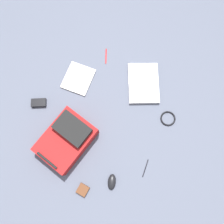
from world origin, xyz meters
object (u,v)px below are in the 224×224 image
Objects in this scene: book_comic at (78,79)px; power_brick at (39,103)px; pen_blue at (106,56)px; cable_coil at (168,119)px; earbud_pouch at (83,190)px; laptop at (144,83)px; computer_mouse at (112,182)px; pen_black at (145,168)px; backpack at (67,139)px.

power_brick reaches higher than book_comic.
power_brick is (0.21, 0.30, 0.01)m from book_comic.
cable_coil is at bearing 153.23° from pen_blue.
book_comic is 1.78× the size of pen_blue.
book_comic is 0.36m from power_brick.
earbud_pouch is (-0.36, 0.77, 0.01)m from book_comic.
power_brick is at bearing -39.71° from earbud_pouch.
power_brick is at bearing 32.06° from laptop.
computer_mouse reaches higher than book_comic.
pen_black is (-0.20, -0.18, -0.02)m from computer_mouse.
pen_blue is at bearing -50.92° from pen_black.
earbud_pouch is at bearing 39.18° from pen_black.
earbud_pouch is (0.17, 0.12, -0.01)m from computer_mouse.
power_brick reaches higher than pen_blue.
laptop is at bearing -36.73° from cable_coil.
pen_black is at bearing 84.44° from cable_coil.
pen_blue is 1.05m from earbud_pouch.
cable_coil is at bearing -119.83° from earbud_pouch.
pen_blue is at bearing -121.17° from power_brick.
earbud_pouch is at bearing 140.29° from power_brick.
power_brick is 0.73m from earbud_pouch.
book_comic is 0.83m from computer_mouse.
earbud_pouch reaches higher than cable_coil.
power_brick is (0.33, -0.18, -0.06)m from backpack.
laptop is 0.38m from pen_blue.
pen_blue is (0.40, -0.91, -0.01)m from computer_mouse.
earbud_pouch is (-0.57, 0.47, -0.00)m from power_brick.
backpack is 1.95× the size of book_comic.
pen_black is at bearing -140.82° from earbud_pouch.
computer_mouse reaches higher than earbud_pouch.
pen_black is (0.04, 0.41, -0.00)m from cable_coil.
pen_blue is (-0.34, -0.56, -0.01)m from power_brick.
power_brick is (0.70, 0.44, -0.00)m from laptop.
laptop is 1.68× the size of book_comic.
computer_mouse is at bearing -144.20° from earbud_pouch.
pen_blue is (-0.13, -0.26, -0.00)m from book_comic.
book_comic is 2.09× the size of power_brick.
computer_mouse is 0.81× the size of pen_black.
book_comic is at bearing -64.82° from earbud_pouch.
pen_blue is (-0.01, -0.74, -0.07)m from backpack.
power_brick reaches higher than cable_coil.
laptop reaches higher than book_comic.
cable_coil is 0.88× the size of pen_black.
laptop is 5.43× the size of earbud_pouch.
backpack is at bearing 89.19° from pen_blue.
backpack is 3.50× the size of pen_black.
computer_mouse reaches higher than power_brick.
pen_black is (-0.60, -0.01, -0.07)m from backpack.
laptop is 3.02× the size of pen_black.
pen_blue is at bearing -90.81° from backpack.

